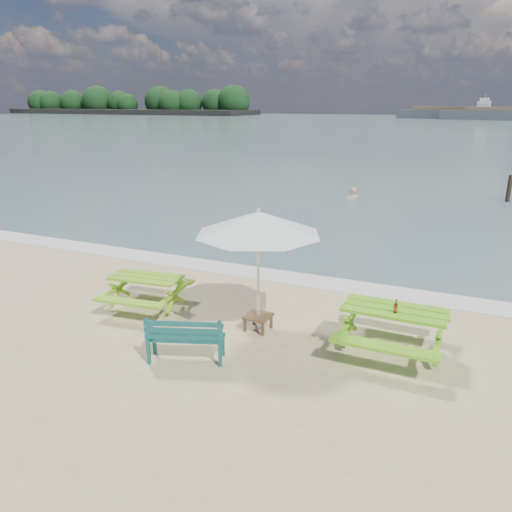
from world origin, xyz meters
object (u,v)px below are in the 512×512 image
at_px(beer_bottle, 396,308).
at_px(patio_umbrella, 258,223).
at_px(picnic_table_left, 147,293).
at_px(side_table, 258,322).
at_px(swimmer, 352,206).
at_px(picnic_table_right, 393,331).
at_px(park_bench, 186,346).

bearing_deg(beer_bottle, patio_umbrella, 178.89).
distance_m(picnic_table_left, side_table, 2.60).
relative_size(side_table, beer_bottle, 2.00).
bearing_deg(side_table, swimmer, 96.55).
xyz_separation_m(side_table, swimmer, (-1.66, 14.48, -0.56)).
distance_m(picnic_table_right, side_table, 2.53).
relative_size(park_bench, side_table, 2.76).
relative_size(picnic_table_left, side_table, 3.72).
bearing_deg(side_table, picnic_table_left, 179.96).
relative_size(picnic_table_left, beer_bottle, 7.46).
relative_size(park_bench, beer_bottle, 5.52).
relative_size(picnic_table_right, swimmer, 1.12).
distance_m(picnic_table_right, park_bench, 3.59).
distance_m(picnic_table_right, beer_bottle, 0.55).
distance_m(picnic_table_right, patio_umbrella, 3.05).
distance_m(beer_bottle, swimmer, 15.18).
bearing_deg(picnic_table_right, swimmer, 106.21).
relative_size(patio_umbrella, beer_bottle, 10.02).
distance_m(side_table, swimmer, 14.59).
xyz_separation_m(picnic_table_left, side_table, (2.59, -0.00, -0.19)).
bearing_deg(beer_bottle, picnic_table_left, 179.43).
distance_m(picnic_table_left, patio_umbrella, 3.14).
bearing_deg(swimmer, picnic_table_left, -93.68).
xyz_separation_m(side_table, patio_umbrella, (0.00, -0.00, 1.96)).
xyz_separation_m(picnic_table_left, picnic_table_right, (5.10, 0.13, 0.05)).
xyz_separation_m(park_bench, patio_umbrella, (0.64, 1.57, 1.88)).
distance_m(park_bench, beer_bottle, 3.59).
xyz_separation_m(picnic_table_right, swimmer, (-4.17, 14.35, -0.80)).
xyz_separation_m(picnic_table_left, beer_bottle, (5.14, -0.05, 0.57)).
height_order(park_bench, patio_umbrella, patio_umbrella).
height_order(picnic_table_left, picnic_table_right, picnic_table_right).
relative_size(picnic_table_right, patio_umbrella, 0.79).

